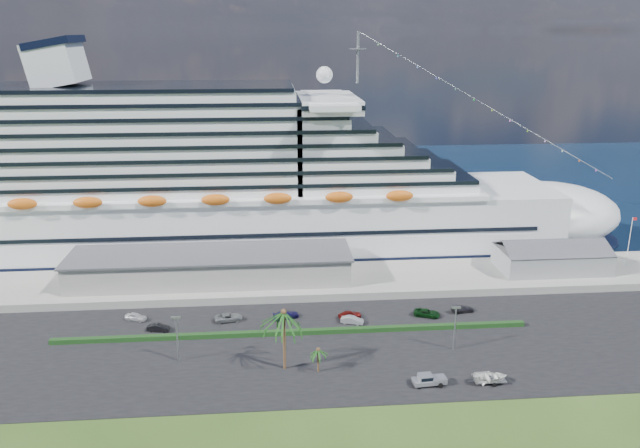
{
  "coord_description": "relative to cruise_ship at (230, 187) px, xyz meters",
  "views": [
    {
      "loc": [
        -11.82,
        -88.55,
        54.17
      ],
      "look_at": [
        -1.91,
        30.0,
        17.16
      ],
      "focal_mm": 35.0,
      "sensor_mm": 36.0,
      "label": 1
    }
  ],
  "objects": [
    {
      "name": "parked_car_6",
      "position": [
        40.11,
        -42.45,
        -15.86
      ],
      "size": [
        5.67,
        4.06,
        1.43
      ],
      "primitive_type": "imported",
      "rotation": [
        0.0,
        0.0,
        1.21
      ],
      "color": "black",
      "rests_on": "asphalt_lot"
    },
    {
      "name": "pickup_truck",
      "position": [
        34.24,
        -67.13,
        -15.53
      ],
      "size": [
        5.51,
        2.41,
        1.89
      ],
      "color": "black",
      "rests_on": "asphalt_lot"
    },
    {
      "name": "ground",
      "position": [
        21.53,
        -64.0,
        -16.69
      ],
      "size": [
        420.0,
        420.0,
        0.0
      ],
      "primitive_type": "plane",
      "color": "#2C4617",
      "rests_on": "ground"
    },
    {
      "name": "parked_car_5",
      "position": [
        24.97,
        -44.36,
        -15.86
      ],
      "size": [
        4.62,
        2.84,
        1.44
      ],
      "primitive_type": "imported",
      "rotation": [
        0.0,
        0.0,
        1.24
      ],
      "color": "#9B9EA2",
      "rests_on": "asphalt_lot"
    },
    {
      "name": "lamp_post_right",
      "position": [
        41.53,
        -56.0,
        -11.35
      ],
      "size": [
        1.6,
        0.35,
        8.27
      ],
      "color": "gray",
      "rests_on": "asphalt_lot"
    },
    {
      "name": "parked_car_4",
      "position": [
        24.82,
        -42.02,
        -15.81
      ],
      "size": [
        4.78,
        2.69,
        1.53
      ],
      "primitive_type": "imported",
      "rotation": [
        0.0,
        0.0,
        1.78
      ],
      "color": "#630F0D",
      "rests_on": "asphalt_lot"
    },
    {
      "name": "terminal_building",
      "position": [
        -3.47,
        -24.0,
        -11.68
      ],
      "size": [
        61.0,
        15.0,
        6.3
      ],
      "color": "gray",
      "rests_on": "wharf"
    },
    {
      "name": "parked_car_3",
      "position": [
        12.36,
        -41.11,
        -15.82
      ],
      "size": [
        5.6,
        3.85,
        1.51
      ],
      "primitive_type": "imported",
      "rotation": [
        0.0,
        0.0,
        1.94
      ],
      "color": "#1B1751",
      "rests_on": "asphalt_lot"
    },
    {
      "name": "port_shed",
      "position": [
        73.53,
        -24.0,
        -12.3
      ],
      "size": [
        24.0,
        12.31,
        7.37
      ],
      "color": "gray",
      "rests_on": "wharf"
    },
    {
      "name": "flagpole",
      "position": [
        91.57,
        -24.0,
        -8.43
      ],
      "size": [
        1.08,
        0.16,
        12.0
      ],
      "color": "silver",
      "rests_on": "wharf"
    },
    {
      "name": "parked_car_7",
      "position": [
        47.7,
        -41.18,
        -15.89
      ],
      "size": [
        4.93,
        2.61,
        1.36
      ],
      "primitive_type": "imported",
      "rotation": [
        0.0,
        0.0,
        1.73
      ],
      "color": "black",
      "rests_on": "asphalt_lot"
    },
    {
      "name": "parked_car_0",
      "position": [
        -16.9,
        -39.4,
        -15.85
      ],
      "size": [
        4.57,
        3.02,
        1.45
      ],
      "primitive_type": "imported",
      "rotation": [
        0.0,
        0.0,
        1.23
      ],
      "color": "silver",
      "rests_on": "asphalt_lot"
    },
    {
      "name": "parked_car_1",
      "position": [
        -11.67,
        -44.51,
        -15.87
      ],
      "size": [
        4.47,
        2.22,
        1.41
      ],
      "primitive_type": "imported",
      "rotation": [
        0.0,
        0.0,
        1.39
      ],
      "color": "black",
      "rests_on": "asphalt_lot"
    },
    {
      "name": "palm_tall",
      "position": [
        11.53,
        -60.0,
        -7.49
      ],
      "size": [
        8.82,
        8.82,
        11.13
      ],
      "color": "#47301E",
      "rests_on": "ground"
    },
    {
      "name": "cruise_ship",
      "position": [
        0.0,
        0.0,
        0.0
      ],
      "size": [
        191.0,
        38.0,
        54.0
      ],
      "color": "silver",
      "rests_on": "ground"
    },
    {
      "name": "lamp_post_left",
      "position": [
        -6.47,
        -56.0,
        -11.35
      ],
      "size": [
        1.6,
        0.35,
        8.27
      ],
      "color": "gray",
      "rests_on": "asphalt_lot"
    },
    {
      "name": "parked_car_2",
      "position": [
        1.16,
        -41.27,
        -15.83
      ],
      "size": [
        5.71,
        3.42,
        1.48
      ],
      "primitive_type": "imported",
      "rotation": [
        0.0,
        0.0,
        1.76
      ],
      "color": "gray",
      "rests_on": "asphalt_lot"
    },
    {
      "name": "water",
      "position": [
        21.53,
        66.0,
        -16.68
      ],
      "size": [
        420.0,
        160.0,
        0.02
      ],
      "primitive_type": "cube",
      "color": "black",
      "rests_on": "ground"
    },
    {
      "name": "boat_trailer",
      "position": [
        44.09,
        -67.46,
        -15.35
      ],
      "size": [
        6.36,
        4.03,
        1.84
      ],
      "color": "gray",
      "rests_on": "asphalt_lot"
    },
    {
      "name": "hedge",
      "position": [
        13.53,
        -48.0,
        -16.12
      ],
      "size": [
        88.0,
        1.1,
        0.9
      ],
      "primitive_type": "cube",
      "color": "black",
      "rests_on": "asphalt_lot"
    },
    {
      "name": "asphalt_lot",
      "position": [
        21.53,
        -53.0,
        -16.63
      ],
      "size": [
        140.0,
        38.0,
        0.12
      ],
      "primitive_type": "cube",
      "color": "black",
      "rests_on": "ground"
    },
    {
      "name": "wharf",
      "position": [
        21.53,
        -24.0,
        -15.79
      ],
      "size": [
        240.0,
        20.0,
        1.8
      ],
      "primitive_type": "cube",
      "color": "gray",
      "rests_on": "ground"
    },
    {
      "name": "palm_short",
      "position": [
        17.03,
        -61.5,
        -13.03
      ],
      "size": [
        3.53,
        3.53,
        4.56
      ],
      "color": "#47301E",
      "rests_on": "ground"
    }
  ]
}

